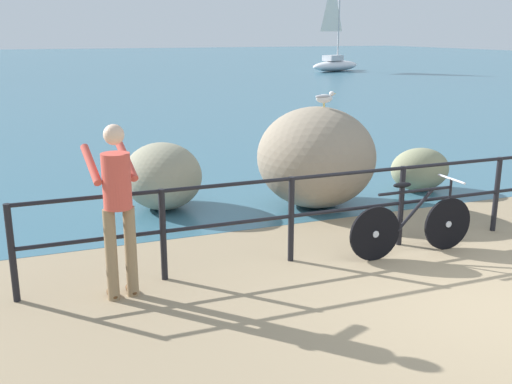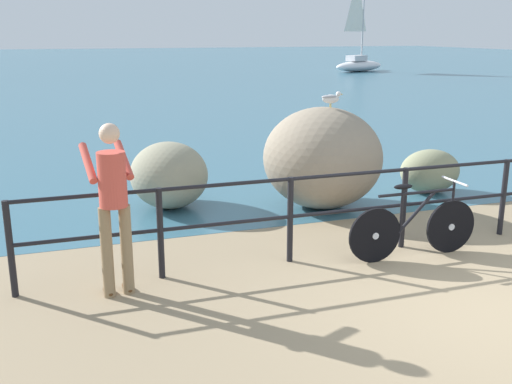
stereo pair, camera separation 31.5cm
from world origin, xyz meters
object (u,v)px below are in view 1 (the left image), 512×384
sailboat (335,61)px  breakwater_boulder_left (163,176)px  bicycle (413,224)px  breakwater_boulder_right (420,169)px  breakwater_boulder_main (316,157)px  person_at_railing (117,203)px  seagull (324,98)px

sailboat → breakwater_boulder_left: bearing=-146.2°
bicycle → breakwater_boulder_right: size_ratio=1.63×
breakwater_boulder_right → sailboat: bearing=64.0°
breakwater_boulder_main → breakwater_boulder_right: size_ratio=1.75×
bicycle → breakwater_boulder_left: (-2.36, 3.05, 0.12)m
person_at_railing → breakwater_boulder_main: bearing=-63.2°
breakwater_boulder_left → breakwater_boulder_right: (4.31, -0.52, -0.14)m
bicycle → breakwater_boulder_left: breakwater_boulder_left is taller
person_at_railing → breakwater_boulder_left: size_ratio=1.30×
person_at_railing → sailboat: (19.10, 30.51, -0.28)m
person_at_railing → breakwater_boulder_right: size_ratio=1.71×
breakwater_boulder_main → seagull: size_ratio=5.38×
breakwater_boulder_right → seagull: seagull is taller
sailboat → breakwater_boulder_main: bearing=-142.2°
breakwater_boulder_left → sailboat: 32.89m
breakwater_boulder_left → breakwater_boulder_right: bearing=-6.9°
breakwater_boulder_right → seagull: size_ratio=3.06×
bicycle → seagull: bearing=91.6°
bicycle → sailboat: sailboat is taller
person_at_railing → breakwater_boulder_left: 3.21m
bicycle → breakwater_boulder_main: 2.35m
bicycle → seagull: (-0.05, 2.26, 1.29)m
breakwater_boulder_right → seagull: bearing=-172.5°
bicycle → breakwater_boulder_right: (1.95, 2.52, -0.03)m
person_at_railing → bicycle: bearing=-98.4°
person_at_railing → breakwater_boulder_right: (5.42, 2.45, -0.63)m
sailboat → person_at_railing: bearing=-145.1°
breakwater_boulder_right → breakwater_boulder_main: bearing=-174.3°
breakwater_boulder_main → sailboat: (15.77, 28.26, -0.06)m
person_at_railing → breakwater_boulder_main: (3.33, 2.24, -0.22)m
bicycle → sailboat: 34.35m
breakwater_boulder_right → sailboat: (13.69, 28.05, 0.35)m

